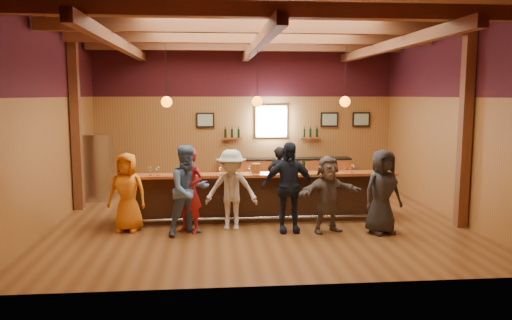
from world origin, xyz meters
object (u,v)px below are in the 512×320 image
object	(u,v)px
stainless_fridge	(98,167)
ice_bucket	(256,168)
bar_counter	(257,196)
customer_denim	(189,190)
customer_navy	(288,187)
bottle_a	(287,166)
customer_redvest	(189,190)
bartender	(278,178)
customer_orange	(127,192)
customer_brown	(328,194)
customer_dark	(382,192)
customer_white	(231,190)
back_bar_cabinet	(285,173)

from	to	relation	value
stainless_fridge	ice_bucket	size ratio (longest dim) A/B	8.48
bar_counter	customer_denim	distance (m)	1.99
customer_navy	bottle_a	xyz separation A→B (m)	(0.13, 1.02, 0.31)
stainless_fridge	customer_denim	xyz separation A→B (m)	(2.60, -3.67, 0.02)
bottle_a	customer_navy	bearing A→B (deg)	-97.45
customer_redvest	customer_denim	size ratio (longest dim) A/B	0.96
bartender	customer_navy	bearing A→B (deg)	71.14
customer_denim	bartender	world-z (taller)	customer_denim
stainless_fridge	bottle_a	world-z (taller)	stainless_fridge
customer_orange	customer_denim	xyz separation A→B (m)	(1.30, -0.40, 0.09)
customer_brown	customer_dark	xyz separation A→B (m)	(1.09, -0.20, 0.07)
customer_orange	customer_white	size ratio (longest dim) A/B	0.97
bartender	ice_bucket	world-z (taller)	bartender
customer_brown	bottle_a	bearing A→B (deg)	104.04
customer_brown	back_bar_cabinet	bearing A→B (deg)	74.51
bartender	customer_white	bearing A→B (deg)	37.91
back_bar_cabinet	ice_bucket	xyz separation A→B (m)	(-1.24, -3.82, 0.74)
customer_denim	bartender	xyz separation A→B (m)	(2.13, 2.10, -0.13)
back_bar_cabinet	ice_bucket	world-z (taller)	ice_bucket
customer_brown	stainless_fridge	bearing A→B (deg)	128.15
customer_orange	customer_redvest	bearing A→B (deg)	2.19
customer_white	ice_bucket	distance (m)	0.93
customer_dark	customer_navy	bearing A→B (deg)	155.20
customer_navy	customer_dark	distance (m)	1.93
customer_denim	customer_navy	world-z (taller)	customer_navy
customer_redvest	customer_orange	bearing A→B (deg)	-157.73
customer_denim	bar_counter	bearing A→B (deg)	10.26
ice_bucket	customer_dark	bearing A→B (deg)	-26.31
customer_navy	ice_bucket	distance (m)	1.15
bartender	stainless_fridge	bearing A→B (deg)	-35.23
customer_redvest	customer_brown	bearing A→B (deg)	26.33
stainless_fridge	customer_navy	size ratio (longest dim) A/B	0.95
bar_counter	customer_white	bearing A→B (deg)	-125.69
ice_bucket	bar_counter	bearing A→B (deg)	77.24
customer_white	ice_bucket	world-z (taller)	customer_white
customer_redvest	customer_dark	world-z (taller)	customer_redvest
stainless_fridge	customer_orange	distance (m)	3.52
customer_white	bottle_a	world-z (taller)	customer_white
stainless_fridge	bottle_a	distance (m)	5.47
customer_denim	customer_dark	world-z (taller)	customer_denim
customer_redvest	customer_denim	distance (m)	0.19
customer_navy	customer_denim	bearing A→B (deg)	179.58
back_bar_cabinet	customer_dark	size ratio (longest dim) A/B	2.29
bottle_a	customer_denim	bearing A→B (deg)	-154.41
back_bar_cabinet	customer_brown	size ratio (longest dim) A/B	2.49
ice_bucket	customer_orange	bearing A→B (deg)	-168.34
bar_counter	customer_white	xyz separation A→B (m)	(-0.64, -0.89, 0.33)
bar_counter	customer_white	size ratio (longest dim) A/B	3.68
stainless_fridge	bottle_a	xyz separation A→B (m)	(4.78, -2.63, 0.35)
customer_orange	ice_bucket	bearing A→B (deg)	23.05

